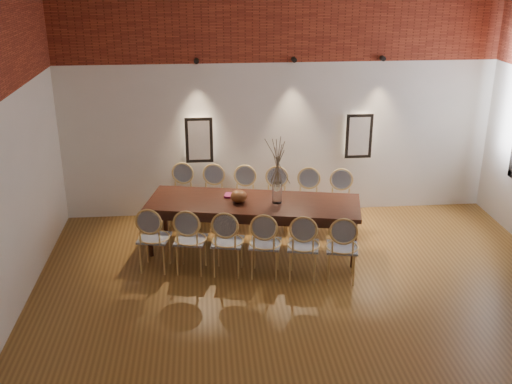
{
  "coord_description": "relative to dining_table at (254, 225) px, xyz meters",
  "views": [
    {
      "loc": [
        -1.23,
        -5.82,
        3.98
      ],
      "look_at": [
        -0.54,
        1.7,
        1.05
      ],
      "focal_mm": 42.0,
      "sensor_mm": 36.0,
      "label": 1
    }
  ],
  "objects": [
    {
      "name": "chair_far_e",
      "position": [
        0.9,
        0.59,
        0.09
      ],
      "size": [
        0.52,
        0.52,
        0.94
      ],
      "primitive_type": null,
      "rotation": [
        0.0,
        0.0,
        2.93
      ],
      "color": "tan",
      "rests_on": "floor"
    },
    {
      "name": "chair_far_f",
      "position": [
        1.4,
        0.49,
        0.09
      ],
      "size": [
        0.52,
        0.52,
        0.94
      ],
      "primitive_type": null,
      "rotation": [
        0.0,
        0.0,
        2.93
      ],
      "color": "tan",
      "rests_on": "floor"
    },
    {
      "name": "chair_near_a",
      "position": [
        -1.4,
        -0.49,
        0.09
      ],
      "size": [
        0.52,
        0.52,
        0.94
      ],
      "primitive_type": null,
      "rotation": [
        0.0,
        0.0,
        -0.21
      ],
      "color": "tan",
      "rests_on": "floor"
    },
    {
      "name": "book",
      "position": [
        -0.27,
        0.22,
        0.39
      ],
      "size": [
        0.29,
        0.23,
        0.03
      ],
      "primitive_type": "cube",
      "rotation": [
        0.0,
        0.0,
        -0.21
      ],
      "color": "#831C4A",
      "rests_on": "dining_table"
    },
    {
      "name": "chair_near_b",
      "position": [
        -0.9,
        -0.59,
        0.09
      ],
      "size": [
        0.52,
        0.52,
        0.94
      ],
      "primitive_type": null,
      "rotation": [
        0.0,
        0.0,
        -0.21
      ],
      "color": "tan",
      "rests_on": "floor"
    },
    {
      "name": "chair_far_a",
      "position": [
        -1.08,
        1.01,
        0.09
      ],
      "size": [
        0.52,
        0.52,
        0.94
      ],
      "primitive_type": null,
      "rotation": [
        0.0,
        0.0,
        2.93
      ],
      "color": "tan",
      "rests_on": "floor"
    },
    {
      "name": "wall_back",
      "position": [
        0.54,
        1.45,
        1.62
      ],
      "size": [
        7.0,
        0.1,
        4.0
      ],
      "primitive_type": "cube",
      "color": "silver",
      "rests_on": "ground"
    },
    {
      "name": "niche_left",
      "position": [
        -0.76,
        1.35,
        0.93
      ],
      "size": [
        0.36,
        0.06,
        0.66
      ],
      "primitive_type": "cube",
      "color": "#FFEAC6",
      "rests_on": "wall_back"
    },
    {
      "name": "spot_fixture_left",
      "position": [
        -0.76,
        1.32,
        2.17
      ],
      "size": [
        0.08,
        0.1,
        0.08
      ],
      "primitive_type": "cylinder",
      "rotation": [
        1.57,
        0.0,
        0.0
      ],
      "color": "black",
      "rests_on": "wall_back"
    },
    {
      "name": "chair_far_d",
      "position": [
        0.41,
        0.7,
        0.09
      ],
      "size": [
        0.52,
        0.52,
        0.94
      ],
      "primitive_type": null,
      "rotation": [
        0.0,
        0.0,
        2.93
      ],
      "color": "tan",
      "rests_on": "floor"
    },
    {
      "name": "vase",
      "position": [
        0.33,
        -0.07,
        0.53
      ],
      "size": [
        0.14,
        0.14,
        0.3
      ],
      "primitive_type": "cylinder",
      "color": "silver",
      "rests_on": "dining_table"
    },
    {
      "name": "dining_table",
      "position": [
        0.0,
        0.0,
        0.0
      ],
      "size": [
        3.17,
        1.58,
        0.75
      ],
      "primitive_type": "cube",
      "rotation": [
        0.0,
        0.0,
        -0.21
      ],
      "color": "#32150D",
      "rests_on": "floor"
    },
    {
      "name": "brick_band_front",
      "position": [
        0.54,
        -5.58,
        2.88
      ],
      "size": [
        7.0,
        0.02,
        1.5
      ],
      "primitive_type": "cube",
      "color": "maroon",
      "rests_on": "ground"
    },
    {
      "name": "bowl",
      "position": [
        -0.21,
        -0.01,
        0.46
      ],
      "size": [
        0.24,
        0.24,
        0.18
      ],
      "primitive_type": "ellipsoid",
      "color": "brown",
      "rests_on": "dining_table"
    },
    {
      "name": "chair_near_e",
      "position": [
        0.58,
        -0.91,
        0.09
      ],
      "size": [
        0.52,
        0.52,
        0.94
      ],
      "primitive_type": null,
      "rotation": [
        0.0,
        0.0,
        -0.21
      ],
      "color": "tan",
      "rests_on": "floor"
    },
    {
      "name": "chair_far_c",
      "position": [
        -0.09,
        0.8,
        0.09
      ],
      "size": [
        0.52,
        0.52,
        0.94
      ],
      "primitive_type": null,
      "rotation": [
        0.0,
        0.0,
        2.93
      ],
      "color": "tan",
      "rests_on": "floor"
    },
    {
      "name": "floor",
      "position": [
        0.54,
        -2.1,
        -0.39
      ],
      "size": [
        7.0,
        7.0,
        0.02
      ],
      "primitive_type": "cube",
      "color": "brown",
      "rests_on": "ground"
    },
    {
      "name": "dried_branches",
      "position": [
        0.33,
        -0.07,
        0.98
      ],
      "size": [
        0.5,
        0.5,
        0.7
      ],
      "primitive_type": null,
      "color": "#4E3F2C",
      "rests_on": "vase"
    },
    {
      "name": "chair_near_c",
      "position": [
        -0.41,
        -0.7,
        0.09
      ],
      "size": [
        0.52,
        0.52,
        0.94
      ],
      "primitive_type": null,
      "rotation": [
        0.0,
        0.0,
        -0.21
      ],
      "color": "tan",
      "rests_on": "floor"
    },
    {
      "name": "chair_far_b",
      "position": [
        -0.58,
        0.91,
        0.09
      ],
      "size": [
        0.52,
        0.52,
        0.94
      ],
      "primitive_type": null,
      "rotation": [
        0.0,
        0.0,
        2.93
      ],
      "color": "tan",
      "rests_on": "floor"
    },
    {
      "name": "brick_band_back",
      "position": [
        0.54,
        1.38,
        2.88
      ],
      "size": [
        7.0,
        0.02,
        1.5
      ],
      "primitive_type": "cube",
      "color": "maroon",
      "rests_on": "ground"
    },
    {
      "name": "niche_right",
      "position": [
        1.84,
        1.35,
        0.93
      ],
      "size": [
        0.36,
        0.06,
        0.66
      ],
      "primitive_type": "cube",
      "color": "#FFEAC6",
      "rests_on": "wall_back"
    },
    {
      "name": "spot_fixture_right",
      "position": [
        2.14,
        1.32,
        2.17
      ],
      "size": [
        0.08,
        0.1,
        0.08
      ],
      "primitive_type": "cylinder",
      "rotation": [
        1.57,
        0.0,
        0.0
      ],
      "color": "black",
      "rests_on": "wall_back"
    },
    {
      "name": "chair_near_d",
      "position": [
        0.09,
        -0.8,
        0.09
      ],
      "size": [
        0.52,
        0.52,
        0.94
      ],
      "primitive_type": null,
      "rotation": [
        0.0,
        0.0,
        -0.21
      ],
      "color": "tan",
      "rests_on": "floor"
    },
    {
      "name": "spot_fixture_mid",
      "position": [
        0.74,
        1.32,
        2.17
      ],
      "size": [
        0.08,
        0.1,
        0.08
      ],
      "primitive_type": "cylinder",
      "rotation": [
        1.57,
        0.0,
        0.0
      ],
      "color": "black",
      "rests_on": "wall_back"
    },
    {
      "name": "chair_near_f",
      "position": [
        1.08,
        -1.01,
        0.09
      ],
      "size": [
        0.52,
        0.52,
        0.94
      ],
      "primitive_type": null,
      "rotation": [
        0.0,
        0.0,
        -0.21
      ],
      "color": "tan",
      "rests_on": "floor"
    }
  ]
}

